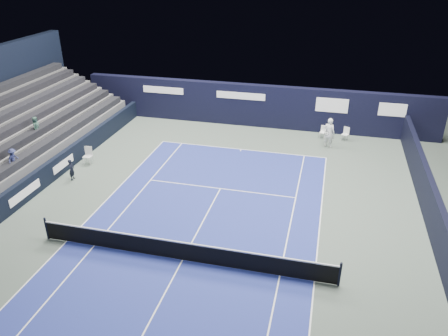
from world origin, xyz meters
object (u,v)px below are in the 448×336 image
at_px(folding_chair_back_b, 346,133).
at_px(tennis_player, 329,133).
at_px(line_judge_chair, 88,154).
at_px(folding_chair_back_a, 323,130).
at_px(tennis_net, 182,250).

height_order(folding_chair_back_b, tennis_player, tennis_player).
distance_m(line_judge_chair, tennis_player, 15.43).
bearing_deg(folding_chair_back_a, tennis_net, -94.59).
xyz_separation_m(folding_chair_back_a, tennis_player, (0.39, -1.60, 0.43)).
bearing_deg(line_judge_chair, folding_chair_back_a, 24.66).
height_order(folding_chair_back_a, tennis_player, tennis_player).
distance_m(line_judge_chair, tennis_net, 11.49).
bearing_deg(line_judge_chair, tennis_player, 18.76).
height_order(line_judge_chair, tennis_net, tennis_net).
height_order(folding_chair_back_a, tennis_net, tennis_net).
distance_m(folding_chair_back_b, tennis_net, 16.57).
bearing_deg(folding_chair_back_a, line_judge_chair, -136.73).
xyz_separation_m(folding_chair_back_a, folding_chair_back_b, (1.51, -0.14, -0.04)).
height_order(tennis_net, tennis_player, tennis_player).
distance_m(folding_chair_back_a, folding_chair_back_b, 1.52).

